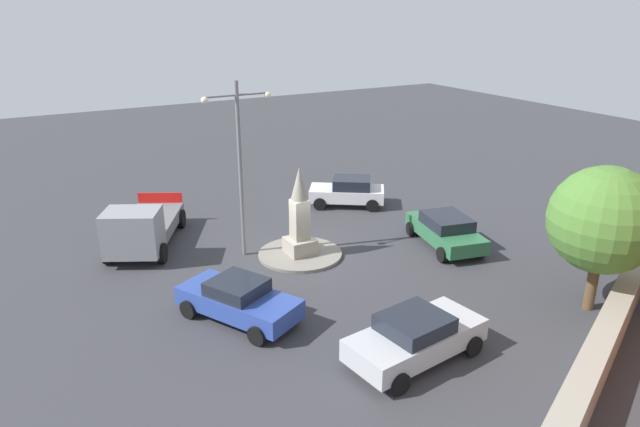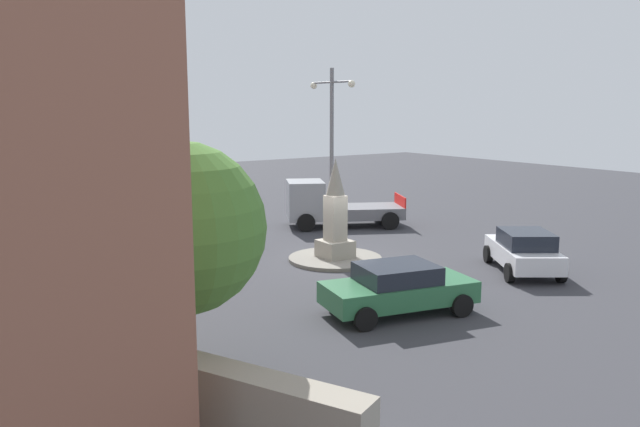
{
  "view_description": "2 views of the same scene",
  "coord_description": "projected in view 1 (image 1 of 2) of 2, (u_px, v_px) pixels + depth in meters",
  "views": [
    {
      "loc": [
        10.0,
        19.47,
        9.97
      ],
      "look_at": [
        -0.89,
        0.12,
        1.76
      ],
      "focal_mm": 32.11,
      "sensor_mm": 36.0,
      "label": 1
    },
    {
      "loc": [
        -18.7,
        13.62,
        5.76
      ],
      "look_at": [
        -0.05,
        0.72,
        1.87
      ],
      "focal_mm": 35.5,
      "sensor_mm": 36.0,
      "label": 2
    }
  ],
  "objects": [
    {
      "name": "ground_plane",
      "position": [
        300.0,
        256.0,
        23.97
      ],
      "size": [
        80.0,
        80.0,
        0.0
      ],
      "primitive_type": "plane",
      "color": "#38383D"
    },
    {
      "name": "tree_near_wall",
      "position": [
        604.0,
        220.0,
        18.71
      ],
      "size": [
        3.59,
        3.59,
        5.08
      ],
      "color": "brown",
      "rests_on": "ground"
    },
    {
      "name": "monument",
      "position": [
        300.0,
        218.0,
        23.39
      ],
      "size": [
        1.13,
        1.13,
        3.71
      ],
      "color": "#9E9687",
      "rests_on": "traffic_island"
    },
    {
      "name": "streetlamp",
      "position": [
        240.0,
        154.0,
        22.58
      ],
      "size": [
        2.84,
        0.28,
        7.21
      ],
      "color": "slate",
      "rests_on": "ground"
    },
    {
      "name": "traffic_island",
      "position": [
        300.0,
        254.0,
        23.95
      ],
      "size": [
        3.5,
        3.5,
        0.13
      ],
      "primitive_type": "cylinder",
      "color": "gray",
      "rests_on": "ground"
    },
    {
      "name": "stone_boundary_wall",
      "position": [
        608.0,
        334.0,
        17.32
      ],
      "size": [
        13.39,
        6.7,
        1.09
      ],
      "primitive_type": "cube",
      "rotation": [
        0.0,
        0.0,
        3.58
      ],
      "color": "#9E9687",
      "rests_on": "ground"
    },
    {
      "name": "car_white_near_island",
      "position": [
        348.0,
        191.0,
        29.65
      ],
      "size": [
        4.1,
        3.55,
        1.5
      ],
      "color": "silver",
      "rests_on": "ground"
    },
    {
      "name": "car_green_waiting",
      "position": [
        445.0,
        230.0,
        24.69
      ],
      "size": [
        2.75,
        4.51,
        1.42
      ],
      "color": "#2D6B42",
      "rests_on": "ground"
    },
    {
      "name": "car_silver_parked_left",
      "position": [
        416.0,
        337.0,
        16.77
      ],
      "size": [
        4.51,
        2.47,
        1.47
      ],
      "color": "#B7BABF",
      "rests_on": "ground"
    },
    {
      "name": "car_blue_far_side",
      "position": [
        238.0,
        300.0,
        18.93
      ],
      "size": [
        3.47,
        4.53,
        1.42
      ],
      "color": "#2D479E",
      "rests_on": "ground"
    },
    {
      "name": "truck_grey_approaching",
      "position": [
        142.0,
        228.0,
        24.12
      ],
      "size": [
        4.47,
        5.87,
        2.22
      ],
      "color": "gray",
      "rests_on": "ground"
    }
  ]
}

